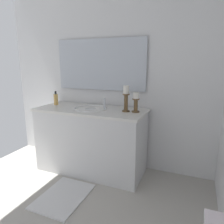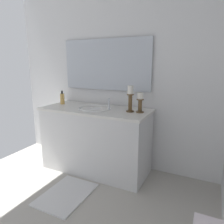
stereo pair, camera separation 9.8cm
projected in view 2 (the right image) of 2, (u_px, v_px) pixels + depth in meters
name	position (u px, v px, depth m)	size (l,w,h in m)	color
wall_left	(111.00, 73.00, 2.71)	(0.04, 2.85, 2.45)	white
vanity_cabinet	(96.00, 140.00, 2.64)	(0.58, 1.35, 0.81)	silver
sink_basin	(95.00, 112.00, 2.55)	(0.40, 0.40, 0.24)	white
mirror	(106.00, 65.00, 2.67)	(0.02, 1.22, 0.64)	silver
candle_holder_tall	(140.00, 102.00, 2.32)	(0.09, 0.09, 0.22)	brown
candle_holder_short	(130.00, 98.00, 2.34)	(0.09, 0.09, 0.30)	brown
soap_bottle	(62.00, 99.00, 2.81)	(0.06, 0.06, 0.18)	#E5B259
bath_mat	(66.00, 194.00, 2.18)	(0.60, 0.44, 0.02)	silver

